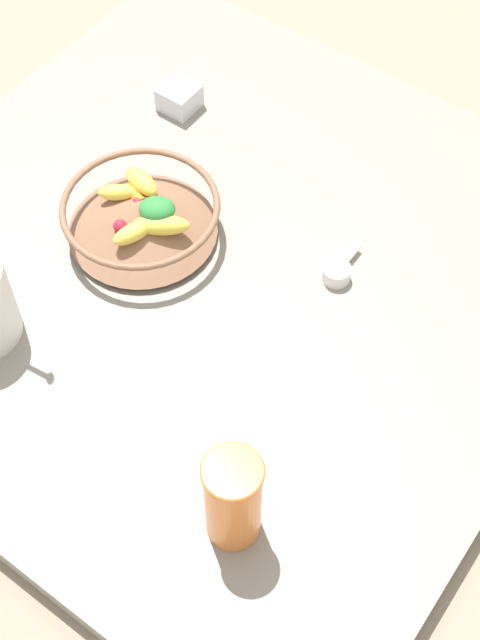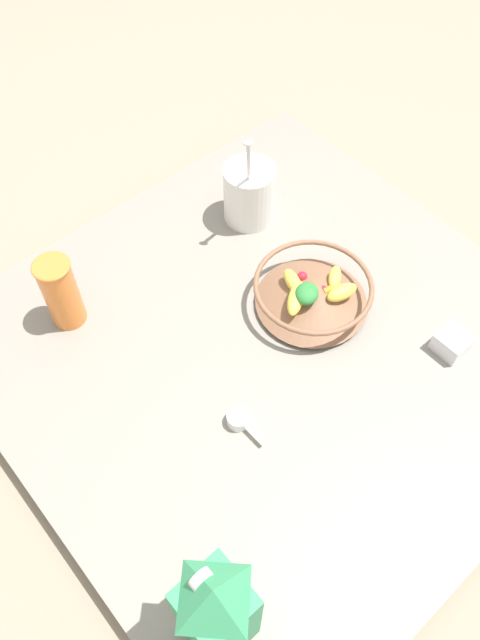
# 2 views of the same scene
# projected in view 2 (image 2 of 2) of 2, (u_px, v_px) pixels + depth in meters

# --- Properties ---
(ground_plane) EXTENTS (6.00, 6.00, 0.00)m
(ground_plane) POSITION_uv_depth(u_px,v_px,m) (273.00, 357.00, 1.21)
(ground_plane) COLOR gray
(countertop) EXTENTS (0.99, 0.99, 0.05)m
(countertop) POSITION_uv_depth(u_px,v_px,m) (274.00, 351.00, 1.19)
(countertop) COLOR gray
(countertop) RESTS_ON ground_plane
(fruit_bowl) EXTENTS (0.23, 0.23, 0.08)m
(fruit_bowl) POSITION_uv_depth(u_px,v_px,m) (312.00, 292.00, 1.20)
(fruit_bowl) COLOR brown
(fruit_bowl) RESTS_ON countertop
(milk_carton) EXTENTS (0.08, 0.08, 0.25)m
(milk_carton) POSITION_uv_depth(u_px,v_px,m) (216.00, 612.00, 0.79)
(milk_carton) COLOR #338C59
(milk_carton) RESTS_ON countertop
(yogurt_tub) EXTENTS (0.11, 0.11, 0.26)m
(yogurt_tub) POSITION_uv_depth(u_px,v_px,m) (249.00, 191.00, 1.31)
(yogurt_tub) COLOR white
(yogurt_tub) RESTS_ON countertop
(drinking_cup) EXTENTS (0.07, 0.07, 0.16)m
(drinking_cup) POSITION_uv_depth(u_px,v_px,m) (61.00, 292.00, 1.14)
(drinking_cup) COLOR orange
(drinking_cup) RESTS_ON countertop
(spice_jar) EXTENTS (0.06, 0.06, 0.04)m
(spice_jar) POSITION_uv_depth(u_px,v_px,m) (452.00, 343.00, 1.15)
(spice_jar) COLOR silver
(spice_jar) RESTS_ON countertop
(measuring_scoop) EXTENTS (0.04, 0.08, 0.02)m
(measuring_scoop) POSITION_uv_depth(u_px,v_px,m) (239.00, 420.00, 1.07)
(measuring_scoop) COLOR white
(measuring_scoop) RESTS_ON countertop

